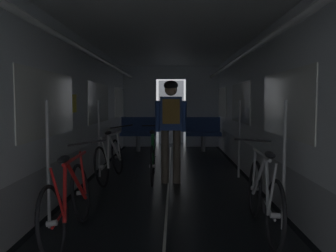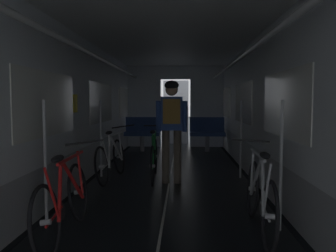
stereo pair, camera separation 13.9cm
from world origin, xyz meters
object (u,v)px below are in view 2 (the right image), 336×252
bench_seat_far_right (207,131)px  bicycle_red (65,201)px  person_cyclist_aisle (172,120)px  bench_seat_far_left (142,131)px  bicycle_white (112,159)px  bicycle_silver (260,196)px  bicycle_green_in_aisle (154,158)px

bench_seat_far_right → bicycle_red: bearing=-106.6°
bicycle_red → person_cyclist_aisle: (1.01, 2.42, 0.69)m
bench_seat_far_left → bicycle_red: bearing=-90.6°
bench_seat_far_right → bicycle_red: bicycle_red is taller
bench_seat_far_right → bicycle_white: bicycle_white is taller
bench_seat_far_left → bicycle_silver: bench_seat_far_left is taller
bicycle_green_in_aisle → person_cyclist_aisle: bearing=-39.6°
bicycle_white → bicycle_green_in_aisle: size_ratio=1.00×
bench_seat_far_left → bicycle_white: 3.66m
bicycle_white → bicycle_green_in_aisle: bicycle_white is taller
bicycle_green_in_aisle → bench_seat_far_right: bearing=71.8°
bicycle_red → bicycle_silver: bearing=6.6°
bicycle_red → bicycle_silver: 2.02m
bicycle_white → bench_seat_far_right: bearing=62.3°
bicycle_white → person_cyclist_aisle: bearing=-10.4°
bench_seat_far_right → bicycle_silver: 6.04m
bench_seat_far_right → person_cyclist_aisle: bearing=-102.6°
bench_seat_far_right → bicycle_green_in_aisle: bearing=-108.2°
bench_seat_far_left → bicycle_red: size_ratio=0.58×
bench_seat_far_left → bench_seat_far_right: bearing=0.0°
person_cyclist_aisle → bicycle_green_in_aisle: bearing=140.4°
bicycle_white → person_cyclist_aisle: 1.28m
bicycle_silver → person_cyclist_aisle: 2.50m
bicycle_white → bench_seat_far_left: bearing=88.1°
bicycle_white → bicycle_silver: bearing=-49.1°
bicycle_red → bicycle_silver: bicycle_red is taller
bicycle_red → bicycle_green_in_aisle: bicycle_red is taller
bicycle_silver → bench_seat_far_right: bearing=91.4°
person_cyclist_aisle → bicycle_green_in_aisle: size_ratio=1.02×
bicycle_red → person_cyclist_aisle: person_cyclist_aisle is taller
person_cyclist_aisle → bench_seat_far_right: bearing=77.4°
bicycle_white → person_cyclist_aisle: (1.06, -0.19, 0.69)m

